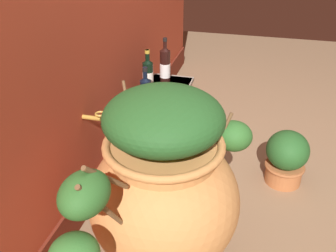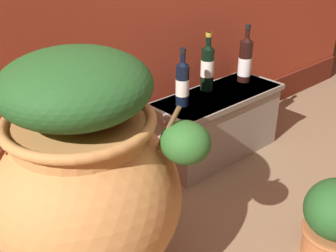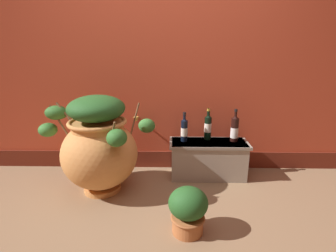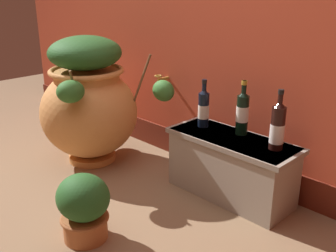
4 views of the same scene
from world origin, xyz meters
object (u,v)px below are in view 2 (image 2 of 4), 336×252
(wine_bottle_left, at_px, (182,82))
(wine_bottle_right, at_px, (207,65))
(wine_bottle_middle, at_px, (245,59))
(terracotta_urn, at_px, (83,177))
(potted_shrub, at_px, (336,219))

(wine_bottle_left, bearing_deg, wine_bottle_right, 13.89)
(wine_bottle_left, relative_size, wine_bottle_middle, 0.90)
(terracotta_urn, height_order, wine_bottle_left, terracotta_urn)
(wine_bottle_left, distance_m, potted_shrub, 0.97)
(wine_bottle_left, xyz_separation_m, wine_bottle_right, (0.25, 0.06, 0.02))
(wine_bottle_left, height_order, wine_bottle_right, wine_bottle_right)
(wine_bottle_left, xyz_separation_m, wine_bottle_middle, (0.52, 0.01, 0.01))
(terracotta_urn, height_order, wine_bottle_middle, terracotta_urn)
(wine_bottle_right, bearing_deg, potted_shrub, -104.73)
(terracotta_urn, bearing_deg, potted_shrub, -36.66)
(wine_bottle_middle, height_order, potted_shrub, wine_bottle_middle)
(wine_bottle_middle, xyz_separation_m, potted_shrub, (-0.53, -0.93, -0.33))
(wine_bottle_right, bearing_deg, wine_bottle_middle, -10.97)
(potted_shrub, bearing_deg, terracotta_urn, 143.34)
(wine_bottle_left, bearing_deg, potted_shrub, -90.41)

